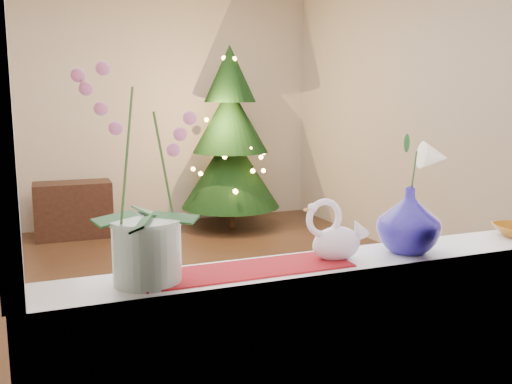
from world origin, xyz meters
The scene contains 14 objects.
ground centered at (0.00, 0.00, 0.00)m, with size 5.00×5.00×0.00m, color #382217.
wall_back centered at (0.00, 2.50, 1.35)m, with size 4.50×0.10×2.70m, color beige.
wall_front centered at (0.00, -2.50, 1.35)m, with size 4.50×0.10×2.70m, color beige.
wall_right centered at (2.25, 0.00, 1.35)m, with size 0.10×5.00×2.70m, color beige.
windowsill centered at (0.00, -2.37, 0.90)m, with size 2.20×0.26×0.04m, color white.
window_frame centered at (0.00, -2.47, 1.70)m, with size 2.22×0.06×1.60m, color white, non-canonical shape.
runner centered at (-0.38, -2.37, 0.92)m, with size 0.70×0.20×0.01m, color maroon.
orchid_pot centered at (-0.71, -2.37, 1.25)m, with size 0.23×0.23×0.66m, color silver, non-canonical shape.
swan centered at (-0.05, -2.37, 1.02)m, with size 0.24×0.11×0.21m, color silver, non-canonical shape.
blue_vase centered at (0.24, -2.38, 1.06)m, with size 0.26×0.26×0.27m, color navy.
lily centered at (0.24, -2.38, 1.30)m, with size 0.15×0.09×0.21m, color white, non-canonical shape.
paperweight centered at (0.28, -2.42, 0.96)m, with size 0.07×0.07×0.07m, color white.
xmas_tree centered at (1.09, 1.94, 1.01)m, with size 1.10×1.10×2.02m, color black, non-canonical shape.
side_table centered at (-0.60, 2.10, 0.29)m, with size 0.78×0.39×0.58m, color black.
Camera 1 is at (-1.02, -4.03, 1.49)m, focal length 40.00 mm.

